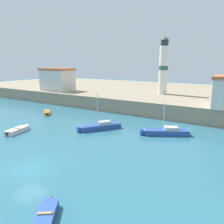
# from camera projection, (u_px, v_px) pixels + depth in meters

# --- Properties ---
(ground_plane) EXTENTS (200.00, 200.00, 0.00)m
(ground_plane) POSITION_uv_depth(u_px,v_px,m) (29.00, 168.00, 19.76)
(ground_plane) COLOR #2D667A
(quay_seawall) EXTENTS (120.00, 40.00, 2.67)m
(quay_seawall) POSITION_uv_depth(u_px,v_px,m) (173.00, 95.00, 55.01)
(quay_seawall) COLOR gray
(quay_seawall) RESTS_ON ground
(sailboat_blue_0) EXTENTS (6.03, 4.04, 4.48)m
(sailboat_blue_0) POSITION_uv_depth(u_px,v_px,m) (166.00, 132.00, 28.80)
(sailboat_blue_0) COLOR #284C9E
(sailboat_blue_0) RESTS_ON ground
(dinghy_orange_1) EXTENTS (3.21, 2.80, 0.67)m
(dinghy_orange_1) POSITION_uv_depth(u_px,v_px,m) (47.00, 112.00, 40.66)
(dinghy_orange_1) COLOR orange
(dinghy_orange_1) RESTS_ON ground
(dinghy_blue_2) EXTENTS (2.75, 3.42, 0.66)m
(dinghy_blue_2) POSITION_uv_depth(u_px,v_px,m) (45.00, 219.00, 12.94)
(dinghy_blue_2) COLOR #284C9E
(dinghy_blue_2) RESTS_ON ground
(dinghy_white_3) EXTENTS (2.00, 4.07, 0.67)m
(dinghy_white_3) POSITION_uv_depth(u_px,v_px,m) (17.00, 130.00, 29.93)
(dinghy_white_3) COLOR white
(dinghy_white_3) RESTS_ON ground
(sailboat_blue_4) EXTENTS (4.45, 5.72, 5.23)m
(sailboat_blue_4) POSITION_uv_depth(u_px,v_px,m) (100.00, 126.00, 31.19)
(sailboat_blue_4) COLOR #284C9E
(sailboat_blue_4) RESTS_ON ground
(lighthouse) EXTENTS (1.93, 1.93, 12.13)m
(lighthouse) POSITION_uv_depth(u_px,v_px,m) (163.00, 67.00, 46.72)
(lighthouse) COLOR silver
(lighthouse) RESTS_ON quay_seawall
(harbor_shed_near_wharf) EXTENTS (7.67, 5.28, 5.40)m
(harbor_shed_near_wharf) POSITION_uv_depth(u_px,v_px,m) (57.00, 79.00, 53.49)
(harbor_shed_near_wharf) COLOR silver
(harbor_shed_near_wharf) RESTS_ON quay_seawall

